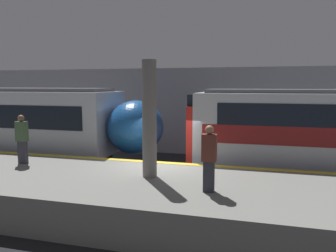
% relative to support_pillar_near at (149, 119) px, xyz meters
% --- Properties ---
extents(ground_plane, '(120.00, 120.00, 0.00)m').
position_rel_support_pillar_near_xyz_m(ground_plane, '(-0.16, 1.95, -2.80)').
color(ground_plane, black).
extents(platform, '(40.00, 4.58, 1.06)m').
position_rel_support_pillar_near_xyz_m(platform, '(-0.16, -0.34, -2.27)').
color(platform, slate).
rests_on(platform, ground).
extents(station_rear_barrier, '(50.00, 0.15, 4.74)m').
position_rel_support_pillar_near_xyz_m(station_rear_barrier, '(-0.16, 8.38, -0.43)').
color(station_rear_barrier, gray).
rests_on(station_rear_barrier, ground).
extents(support_pillar_near, '(0.43, 0.43, 3.50)m').
position_rel_support_pillar_near_xyz_m(support_pillar_near, '(0.00, 0.00, 0.00)').
color(support_pillar_near, slate).
rests_on(support_pillar_near, platform).
extents(person_waiting, '(0.38, 0.24, 1.72)m').
position_rel_support_pillar_near_xyz_m(person_waiting, '(-4.87, 0.43, -0.83)').
color(person_waiting, '#2D2D38').
rests_on(person_waiting, platform).
extents(person_walking, '(0.38, 0.24, 1.74)m').
position_rel_support_pillar_near_xyz_m(person_walking, '(1.93, -0.95, -0.82)').
color(person_walking, '#2D2D38').
rests_on(person_walking, platform).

